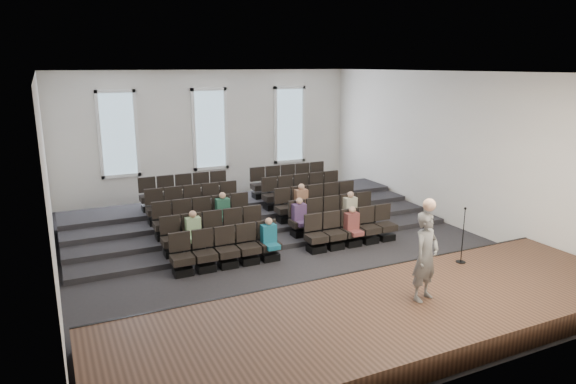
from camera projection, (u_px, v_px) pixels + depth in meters
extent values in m
plane|color=black|center=(284.00, 249.00, 14.88)|extent=(14.00, 14.00, 0.00)
cube|color=white|center=(284.00, 72.00, 13.66)|extent=(12.00, 14.00, 0.02)
cube|color=white|center=(210.00, 134.00, 20.42)|extent=(12.00, 0.04, 5.00)
cube|color=white|center=(471.00, 240.00, 8.12)|extent=(12.00, 0.04, 5.00)
cube|color=white|center=(47.00, 185.00, 11.76)|extent=(0.04, 14.00, 5.00)
cube|color=white|center=(451.00, 149.00, 16.78)|extent=(0.04, 14.00, 5.00)
cube|color=#4B3020|center=(391.00, 317.00, 10.35)|extent=(11.80, 3.60, 0.50)
cube|color=black|center=(345.00, 284.00, 11.90)|extent=(11.80, 0.06, 0.52)
cube|color=black|center=(254.00, 224.00, 16.90)|extent=(11.80, 4.80, 0.15)
cube|color=black|center=(249.00, 218.00, 17.34)|extent=(11.80, 3.75, 0.30)
cube|color=black|center=(243.00, 212.00, 17.78)|extent=(11.80, 2.70, 0.45)
cube|color=black|center=(238.00, 206.00, 18.22)|extent=(11.80, 1.65, 0.60)
cube|color=black|center=(183.00, 271.00, 13.02)|extent=(0.47, 0.43, 0.20)
cube|color=black|center=(182.00, 260.00, 12.95)|extent=(0.55, 0.50, 0.19)
cube|color=black|center=(179.00, 242.00, 13.03)|extent=(0.55, 0.08, 0.50)
cube|color=black|center=(206.00, 267.00, 13.27)|extent=(0.47, 0.43, 0.20)
cube|color=black|center=(205.00, 256.00, 13.20)|extent=(0.55, 0.50, 0.19)
cube|color=black|center=(202.00, 238.00, 13.28)|extent=(0.55, 0.08, 0.50)
cube|color=black|center=(228.00, 263.00, 13.52)|extent=(0.47, 0.43, 0.20)
cube|color=black|center=(227.00, 252.00, 13.45)|extent=(0.55, 0.50, 0.19)
cube|color=black|center=(224.00, 235.00, 13.53)|extent=(0.55, 0.08, 0.50)
cube|color=black|center=(249.00, 260.00, 13.77)|extent=(0.47, 0.43, 0.20)
cube|color=black|center=(249.00, 249.00, 13.70)|extent=(0.55, 0.50, 0.19)
cube|color=black|center=(246.00, 232.00, 13.78)|extent=(0.55, 0.08, 0.50)
cube|color=black|center=(269.00, 256.00, 14.02)|extent=(0.47, 0.43, 0.20)
cube|color=black|center=(269.00, 246.00, 13.95)|extent=(0.55, 0.50, 0.19)
cube|color=black|center=(266.00, 229.00, 14.03)|extent=(0.55, 0.08, 0.50)
cube|color=black|center=(316.00, 248.00, 14.63)|extent=(0.47, 0.43, 0.20)
cube|color=black|center=(316.00, 238.00, 14.55)|extent=(0.55, 0.50, 0.19)
cube|color=black|center=(313.00, 222.00, 14.64)|extent=(0.55, 0.08, 0.50)
cube|color=black|center=(334.00, 245.00, 14.88)|extent=(0.47, 0.43, 0.20)
cube|color=black|center=(334.00, 235.00, 14.80)|extent=(0.55, 0.50, 0.19)
cube|color=black|center=(331.00, 220.00, 14.89)|extent=(0.55, 0.08, 0.50)
cube|color=black|center=(352.00, 242.00, 15.13)|extent=(0.47, 0.43, 0.20)
cube|color=black|center=(352.00, 232.00, 15.05)|extent=(0.55, 0.50, 0.19)
cube|color=black|center=(349.00, 217.00, 15.14)|extent=(0.55, 0.08, 0.50)
cube|color=black|center=(369.00, 239.00, 15.38)|extent=(0.47, 0.43, 0.20)
cube|color=black|center=(369.00, 229.00, 15.30)|extent=(0.55, 0.50, 0.19)
cube|color=black|center=(366.00, 215.00, 15.39)|extent=(0.55, 0.08, 0.50)
cube|color=black|center=(385.00, 237.00, 15.63)|extent=(0.47, 0.43, 0.20)
cube|color=black|center=(386.00, 227.00, 15.55)|extent=(0.55, 0.50, 0.19)
cube|color=black|center=(382.00, 212.00, 15.64)|extent=(0.55, 0.08, 0.50)
cube|color=black|center=(173.00, 252.00, 13.91)|extent=(0.47, 0.43, 0.20)
cube|color=black|center=(172.00, 241.00, 13.83)|extent=(0.55, 0.50, 0.19)
cube|color=black|center=(170.00, 225.00, 13.92)|extent=(0.55, 0.08, 0.50)
cube|color=black|center=(195.00, 249.00, 14.16)|extent=(0.47, 0.43, 0.20)
cube|color=black|center=(194.00, 238.00, 14.08)|extent=(0.55, 0.50, 0.19)
cube|color=black|center=(191.00, 222.00, 14.17)|extent=(0.55, 0.08, 0.50)
cube|color=black|center=(215.00, 246.00, 14.41)|extent=(0.47, 0.43, 0.20)
cube|color=black|center=(215.00, 235.00, 14.33)|extent=(0.55, 0.50, 0.19)
cube|color=black|center=(212.00, 219.00, 14.42)|extent=(0.55, 0.08, 0.50)
cube|color=black|center=(236.00, 243.00, 14.66)|extent=(0.47, 0.43, 0.20)
cube|color=black|center=(235.00, 232.00, 14.58)|extent=(0.55, 0.50, 0.19)
cube|color=black|center=(233.00, 216.00, 14.67)|extent=(0.55, 0.08, 0.50)
cube|color=black|center=(255.00, 240.00, 14.91)|extent=(0.47, 0.43, 0.20)
cube|color=black|center=(255.00, 229.00, 14.83)|extent=(0.55, 0.50, 0.19)
cube|color=black|center=(252.00, 214.00, 14.92)|extent=(0.55, 0.08, 0.50)
cube|color=black|center=(300.00, 233.00, 15.51)|extent=(0.47, 0.43, 0.20)
cube|color=black|center=(300.00, 223.00, 15.44)|extent=(0.55, 0.50, 0.19)
cube|color=black|center=(297.00, 208.00, 15.52)|extent=(0.55, 0.08, 0.50)
cube|color=black|center=(317.00, 230.00, 15.76)|extent=(0.47, 0.43, 0.20)
cube|color=black|center=(317.00, 220.00, 15.69)|extent=(0.55, 0.50, 0.19)
cube|color=black|center=(314.00, 206.00, 15.77)|extent=(0.55, 0.08, 0.50)
cube|color=black|center=(334.00, 227.00, 16.01)|extent=(0.47, 0.43, 0.20)
cube|color=black|center=(334.00, 218.00, 15.94)|extent=(0.55, 0.50, 0.19)
cube|color=black|center=(331.00, 204.00, 16.02)|extent=(0.55, 0.08, 0.50)
cube|color=black|center=(350.00, 225.00, 16.26)|extent=(0.47, 0.43, 0.20)
cube|color=black|center=(351.00, 216.00, 16.19)|extent=(0.55, 0.50, 0.19)
cube|color=black|center=(347.00, 201.00, 16.27)|extent=(0.55, 0.08, 0.50)
cube|color=black|center=(366.00, 223.00, 16.51)|extent=(0.47, 0.43, 0.20)
cube|color=black|center=(366.00, 213.00, 16.44)|extent=(0.55, 0.50, 0.19)
cube|color=black|center=(363.00, 199.00, 16.52)|extent=(0.55, 0.08, 0.50)
cube|color=black|center=(164.00, 236.00, 14.79)|extent=(0.47, 0.42, 0.20)
cube|color=black|center=(164.00, 225.00, 14.72)|extent=(0.55, 0.50, 0.19)
cube|color=black|center=(161.00, 210.00, 14.80)|extent=(0.55, 0.08, 0.50)
cube|color=black|center=(185.00, 233.00, 15.04)|extent=(0.47, 0.42, 0.20)
cube|color=black|center=(184.00, 223.00, 14.97)|extent=(0.55, 0.50, 0.19)
cube|color=black|center=(182.00, 207.00, 15.05)|extent=(0.55, 0.08, 0.50)
cube|color=black|center=(205.00, 230.00, 15.29)|extent=(0.47, 0.42, 0.20)
cube|color=black|center=(204.00, 220.00, 15.22)|extent=(0.55, 0.50, 0.19)
cube|color=black|center=(202.00, 205.00, 15.30)|extent=(0.55, 0.08, 0.50)
cube|color=black|center=(224.00, 227.00, 15.54)|extent=(0.47, 0.42, 0.20)
cube|color=black|center=(223.00, 218.00, 15.47)|extent=(0.55, 0.50, 0.19)
cube|color=black|center=(221.00, 203.00, 15.55)|extent=(0.55, 0.08, 0.50)
cube|color=black|center=(242.00, 225.00, 15.79)|extent=(0.47, 0.42, 0.20)
cube|color=black|center=(242.00, 215.00, 15.72)|extent=(0.55, 0.50, 0.19)
cube|color=black|center=(239.00, 201.00, 15.80)|extent=(0.55, 0.08, 0.50)
cube|color=black|center=(285.00, 219.00, 16.40)|extent=(0.47, 0.42, 0.20)
cube|color=black|center=(285.00, 209.00, 16.32)|extent=(0.55, 0.50, 0.19)
cube|color=black|center=(282.00, 196.00, 16.41)|extent=(0.55, 0.08, 0.50)
cube|color=black|center=(302.00, 216.00, 16.65)|extent=(0.47, 0.42, 0.20)
cube|color=black|center=(302.00, 207.00, 16.57)|extent=(0.55, 0.50, 0.19)
cube|color=black|center=(299.00, 194.00, 16.66)|extent=(0.55, 0.08, 0.50)
cube|color=black|center=(318.00, 214.00, 16.90)|extent=(0.47, 0.42, 0.20)
cube|color=black|center=(318.00, 205.00, 16.82)|extent=(0.55, 0.50, 0.19)
cube|color=black|center=(315.00, 192.00, 16.91)|extent=(0.55, 0.08, 0.50)
cube|color=black|center=(334.00, 212.00, 17.15)|extent=(0.47, 0.42, 0.20)
cube|color=black|center=(334.00, 203.00, 17.07)|extent=(0.55, 0.50, 0.19)
cube|color=black|center=(331.00, 190.00, 17.16)|extent=(0.55, 0.08, 0.50)
cube|color=black|center=(349.00, 210.00, 17.40)|extent=(0.47, 0.42, 0.20)
cube|color=black|center=(349.00, 201.00, 17.32)|extent=(0.55, 0.50, 0.19)
cube|color=black|center=(346.00, 188.00, 17.41)|extent=(0.55, 0.08, 0.50)
cube|color=black|center=(156.00, 221.00, 15.68)|extent=(0.47, 0.42, 0.20)
cube|color=black|center=(156.00, 211.00, 15.60)|extent=(0.55, 0.50, 0.19)
cube|color=black|center=(154.00, 197.00, 15.69)|extent=(0.55, 0.08, 0.50)
cube|color=black|center=(176.00, 218.00, 15.93)|extent=(0.47, 0.42, 0.20)
cube|color=black|center=(175.00, 209.00, 15.85)|extent=(0.55, 0.50, 0.19)
cube|color=black|center=(173.00, 194.00, 15.94)|extent=(0.55, 0.08, 0.50)
cube|color=black|center=(195.00, 216.00, 16.18)|extent=(0.47, 0.42, 0.20)
cube|color=black|center=(194.00, 207.00, 16.10)|extent=(0.55, 0.50, 0.19)
cube|color=black|center=(192.00, 192.00, 16.19)|extent=(0.55, 0.08, 0.50)
cube|color=black|center=(213.00, 214.00, 16.43)|extent=(0.47, 0.42, 0.20)
cube|color=black|center=(213.00, 204.00, 16.35)|extent=(0.55, 0.50, 0.19)
cube|color=black|center=(210.00, 190.00, 16.44)|extent=(0.55, 0.08, 0.50)
cube|color=black|center=(231.00, 211.00, 16.68)|extent=(0.47, 0.42, 0.20)
cube|color=black|center=(231.00, 202.00, 16.60)|extent=(0.55, 0.50, 0.19)
cube|color=black|center=(228.00, 189.00, 16.69)|extent=(0.55, 0.08, 0.50)
cube|color=black|center=(272.00, 206.00, 17.28)|extent=(0.47, 0.42, 0.20)
cube|color=black|center=(272.00, 197.00, 17.21)|extent=(0.55, 0.50, 0.19)
cube|color=black|center=(269.00, 184.00, 17.29)|extent=(0.55, 0.08, 0.50)
cube|color=black|center=(288.00, 204.00, 17.53)|extent=(0.47, 0.42, 0.20)
cube|color=black|center=(288.00, 196.00, 17.46)|extent=(0.55, 0.50, 0.19)
cube|color=black|center=(285.00, 183.00, 17.54)|extent=(0.55, 0.08, 0.50)
cube|color=black|center=(303.00, 202.00, 17.78)|extent=(0.47, 0.42, 0.20)
cube|color=black|center=(303.00, 194.00, 17.71)|extent=(0.55, 0.50, 0.19)
cube|color=black|center=(301.00, 181.00, 17.79)|extent=(0.55, 0.08, 0.50)
cube|color=black|center=(319.00, 200.00, 18.03)|extent=(0.47, 0.42, 0.20)
cube|color=black|center=(319.00, 192.00, 17.96)|extent=(0.55, 0.50, 0.19)
cube|color=black|center=(316.00, 179.00, 18.04)|extent=(0.55, 0.08, 0.50)
cube|color=black|center=(333.00, 199.00, 18.28)|extent=(0.47, 0.42, 0.20)
cube|color=black|center=(333.00, 190.00, 18.21)|extent=(0.55, 0.50, 0.19)
cube|color=black|center=(331.00, 178.00, 18.29)|extent=(0.55, 0.08, 0.50)
cube|color=black|center=(150.00, 208.00, 16.56)|extent=(0.47, 0.42, 0.20)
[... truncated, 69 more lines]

